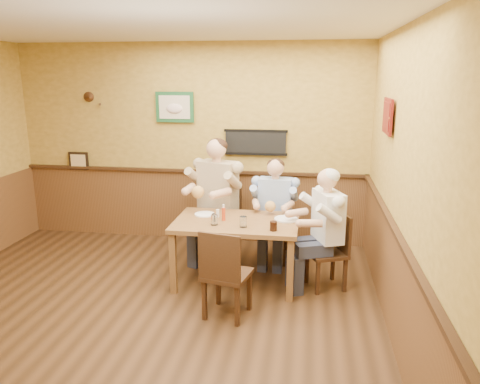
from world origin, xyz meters
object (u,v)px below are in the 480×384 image
Objects in this scene: chair_near_side at (227,272)px; diner_white_elder at (327,236)px; chair_right_end at (326,251)px; chair_back_left at (218,221)px; water_glass_mid at (243,222)px; chair_back_right at (275,230)px; pepper_shaker at (213,217)px; diner_tan_shirt at (218,205)px; cola_tumbler at (273,226)px; hot_sauce_bottle at (224,213)px; salt_shaker at (218,213)px; diner_blue_polo at (275,216)px; water_glass_left at (214,220)px; dining_table at (236,228)px.

chair_near_side is 1.28m from diner_white_elder.
diner_white_elder is at bearing 0.00° from chair_right_end.
water_glass_mid is at bearing -45.04° from chair_back_left.
chair_near_side reaches higher than chair_back_right.
diner_tan_shirt is at bearing 97.31° from pepper_shaker.
chair_back_right is at bearing 93.48° from cola_tumbler.
hot_sauce_bottle is (-0.26, 0.20, 0.02)m from water_glass_mid.
pepper_shaker is (0.10, -0.76, 0.08)m from diner_tan_shirt.
salt_shaker is (-0.62, -0.61, 0.37)m from chair_back_right.
cola_tumbler is at bearing -11.70° from water_glass_mid.
diner_blue_polo is 0.99m from water_glass_mid.
diner_white_elder is at bearing 2.17° from pepper_shaker.
chair_back_right is at bearing 53.92° from hot_sauce_bottle.
diner_white_elder reaches higher than chair_right_end.
water_glass_left is at bearing -120.03° from chair_back_right.
chair_back_right is 10.26× the size of pepper_shaker.
water_glass_mid reaches higher than cola_tumbler.
pepper_shaker is (-0.11, -0.02, -0.04)m from hot_sauce_bottle.
chair_right_end is at bearing 0.73° from dining_table.
salt_shaker is at bearing 157.31° from dining_table.
diner_white_elder is 13.49× the size of salt_shaker.
water_glass_left reaches higher than dining_table.
pepper_shaker is (-0.70, 0.25, -0.01)m from cola_tumbler.
cola_tumbler is (0.45, -0.29, 0.14)m from dining_table.
water_glass_mid is (0.47, -0.94, 0.10)m from diner_tan_shirt.
hot_sauce_bottle is at bearing 67.94° from water_glass_left.
chair_near_side is at bearing -73.35° from diner_white_elder.
water_glass_mid is (0.47, -0.94, 0.31)m from chair_back_left.
cola_tumbler is (0.80, -1.01, 0.09)m from diner_tan_shirt.
water_glass_mid reaches higher than water_glass_left.
chair_right_end is at bearing 9.29° from water_glass_left.
water_glass_mid is at bearing -26.05° from pepper_shaker.
diner_blue_polo reaches higher than chair_back_right.
diner_white_elder is 7.33× the size of hot_sauce_bottle.
salt_shaker reaches higher than dining_table.
chair_back_left is 1.10m from water_glass_mid.
salt_shaker is (0.12, -0.63, 0.30)m from chair_back_left.
pepper_shaker is (-0.64, -0.75, 0.19)m from diner_blue_polo.
chair_back_left is at bearing 116.03° from dining_table.
chair_back_left is at bearing -177.74° from chair_back_right.
chair_near_side reaches higher than pepper_shaker.
diner_tan_shirt is (-0.74, 0.02, 0.29)m from chair_back_right.
chair_right_end is 0.70× the size of diner_white_elder.
chair_back_left is 0.21m from diner_tan_shirt.
cola_tumbler is 0.65m from hot_sauce_bottle.
pepper_shaker is at bearing -127.09° from diner_blue_polo.
diner_blue_polo reaches higher than water_glass_mid.
chair_right_end is 1.01m from water_glass_mid.
diner_tan_shirt is 1.30m from cola_tumbler.
water_glass_mid is (-0.27, -0.93, 0.20)m from diner_blue_polo.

